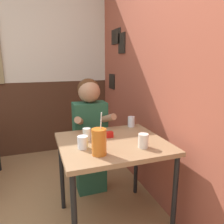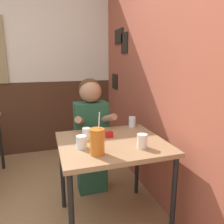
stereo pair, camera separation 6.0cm
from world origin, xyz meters
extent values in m
cube|color=#9E4C38|center=(1.39, 1.13, 1.35)|extent=(0.06, 4.27, 2.70)
cube|color=black|center=(1.35, 1.53, 1.63)|extent=(0.02, 0.20, 0.25)
cube|color=black|center=(1.35, 1.74, 1.73)|extent=(0.02, 0.31, 0.19)
cube|color=black|center=(1.35, 1.90, 1.11)|extent=(0.02, 0.21, 0.21)
cube|color=beige|center=(0.00, 2.30, 1.90)|extent=(5.72, 0.06, 1.60)
cube|color=#472819|center=(0.00, 2.30, 0.55)|extent=(5.72, 0.06, 1.10)
cube|color=#93704C|center=(0.83, 0.43, 0.75)|extent=(0.86, 0.77, 0.04)
cylinder|color=black|center=(0.44, 0.08, 0.37)|extent=(0.04, 0.04, 0.73)
cylinder|color=black|center=(1.22, 0.08, 0.37)|extent=(0.04, 0.04, 0.73)
cylinder|color=black|center=(0.44, 0.77, 0.37)|extent=(0.04, 0.04, 0.73)
cylinder|color=black|center=(1.22, 0.77, 0.37)|extent=(0.04, 0.04, 0.73)
cube|color=#235138|center=(0.78, 0.98, 0.24)|extent=(0.31, 0.20, 0.47)
cube|color=#235138|center=(0.78, 0.98, 0.73)|extent=(0.34, 0.20, 0.52)
sphere|color=#472814|center=(0.78, 1.01, 1.12)|extent=(0.23, 0.23, 0.23)
sphere|color=#9E7051|center=(0.78, 0.98, 1.11)|extent=(0.22, 0.22, 0.22)
cylinder|color=#9E7051|center=(0.64, 0.84, 0.85)|extent=(0.14, 0.27, 0.15)
cylinder|color=#9E7051|center=(0.92, 0.84, 0.85)|extent=(0.14, 0.27, 0.15)
cylinder|color=#C6661E|center=(0.66, 0.22, 0.86)|extent=(0.10, 0.10, 0.19)
cylinder|color=white|center=(0.67, 0.22, 1.01)|extent=(0.01, 0.04, 0.14)
cylinder|color=silver|center=(0.57, 0.36, 0.82)|extent=(0.08, 0.08, 0.10)
cylinder|color=silver|center=(0.64, 0.52, 0.82)|extent=(0.07, 0.07, 0.10)
cylinder|color=silver|center=(1.01, 0.23, 0.82)|extent=(0.08, 0.08, 0.11)
cylinder|color=silver|center=(1.15, 0.75, 0.82)|extent=(0.07, 0.07, 0.10)
cube|color=#B7140F|center=(0.84, 0.53, 0.79)|extent=(0.06, 0.04, 0.05)
cube|color=yellow|center=(0.67, 0.34, 0.79)|extent=(0.06, 0.04, 0.05)
camera|label=1|loc=(0.27, -1.16, 1.41)|focal=35.00mm
camera|label=2|loc=(0.32, -1.18, 1.41)|focal=35.00mm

